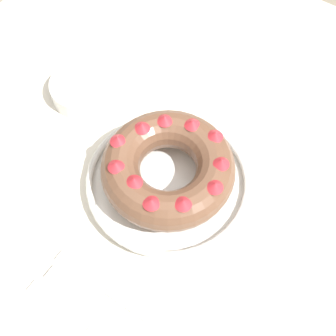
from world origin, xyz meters
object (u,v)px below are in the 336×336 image
fork (89,300)px  serving_knife (91,330)px  serving_dish (168,182)px  side_bowl (83,89)px  bundt_cake (168,168)px  cake_knife (110,291)px

fork → serving_knife: size_ratio=0.92×
serving_dish → side_bowl: side_bowl is taller
side_bowl → serving_knife: bearing=-139.6°
side_bowl → bundt_cake: bearing=-106.9°
bundt_cake → serving_knife: (-0.27, -0.04, -0.06)m
bundt_cake → fork: size_ratio=1.16×
bundt_cake → side_bowl: 0.27m
serving_dish → fork: 0.24m
fork → side_bowl: 0.41m
cake_knife → side_bowl: 0.40m
bundt_cake → cake_knife: (-0.21, -0.03, -0.06)m
serving_dish → side_bowl: 0.27m
bundt_cake → cake_knife: bundt_cake is taller
serving_knife → side_bowl: (0.35, 0.30, 0.02)m
fork → side_bowl: (0.32, 0.27, 0.02)m
serving_dish → fork: bearing=-177.0°
fork → cake_knife: bearing=-34.8°
fork → serving_knife: 0.04m
bundt_cake → side_bowl: bearing=73.1°
fork → side_bowl: size_ratio=1.54×
bundt_cake → fork: bearing=-177.0°
side_bowl → cake_knife: bearing=-135.2°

